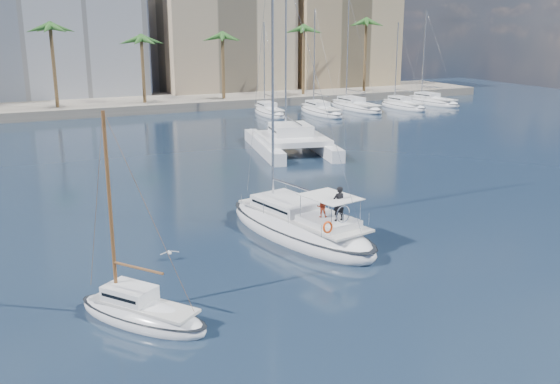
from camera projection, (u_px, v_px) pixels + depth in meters
name	position (u px, v px, depth m)	size (l,w,h in m)	color
ground	(282.00, 263.00, 31.55)	(160.00, 160.00, 0.00)	black
quay	(94.00, 106.00, 84.79)	(120.00, 14.00, 1.20)	gray
building_beige	(222.00, 32.00, 99.04)	(20.00, 14.00, 20.00)	#C3AE8C
building_tan_right	(338.00, 38.00, 105.63)	(18.00, 12.00, 18.00)	tan
palm_centre	(92.00, 33.00, 78.71)	(3.60, 3.60, 12.30)	brown
palm_right	(328.00, 31.00, 92.43)	(3.60, 3.60, 12.30)	brown
main_sloop	(299.00, 227.00, 35.43)	(6.23, 12.48, 17.73)	white
small_sloop	(141.00, 313.00, 25.37)	(5.35, 6.23, 9.06)	white
catamaran	(291.00, 139.00, 58.33)	(8.73, 13.79, 18.57)	white
seagull	(170.00, 253.00, 31.77)	(1.00, 0.43, 0.18)	silver
moored_yacht_a	(269.00, 115.00, 80.76)	(2.72, 9.35, 11.90)	white
moored_yacht_b	(321.00, 114.00, 81.63)	(3.14, 10.78, 13.72)	white
moored_yacht_c	(355.00, 109.00, 86.00)	(3.55, 12.21, 15.54)	white
moored_yacht_d	(403.00, 108.00, 86.88)	(2.72, 9.35, 11.90)	white
moored_yacht_e	(432.00, 104.00, 91.25)	(3.14, 10.78, 13.72)	white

